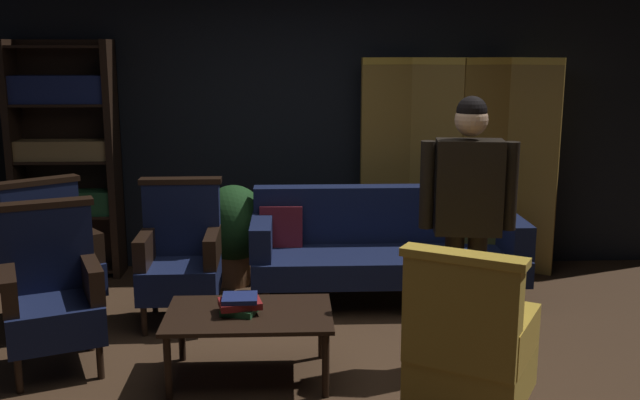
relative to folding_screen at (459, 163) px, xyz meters
The scene contains 15 objects.
ground_plane 2.69m from the folding_screen, 120.82° to the right, with size 10.00×10.00×0.00m, color #3D2819.
back_wall 1.38m from the folding_screen, 166.84° to the left, with size 7.20×0.10×2.80m, color black.
folding_screen is the anchor object (origin of this frame).
bookshelf 3.43m from the folding_screen, behind, with size 0.90×0.32×2.05m.
velvet_couch 1.14m from the folding_screen, 136.39° to the right, with size 2.12×0.78×0.88m.
coffee_table 2.80m from the folding_screen, 129.67° to the right, with size 1.00×0.64×0.42m.
armchair_gilt_accent 2.96m from the folding_screen, 101.76° to the right, with size 0.79×0.79×1.04m.
armchair_wing_left 3.56m from the folding_screen, 147.64° to the right, with size 0.75×0.75×1.04m.
armchair_wing_right 2.60m from the folding_screen, 154.13° to the right, with size 0.60×0.59×1.04m.
armchair_wing_far 3.45m from the folding_screen, 161.59° to the right, with size 0.81×0.81×1.04m.
standing_figure 2.00m from the folding_screen, 101.65° to the right, with size 0.59×0.26×1.70m.
potted_plant 2.05m from the folding_screen, behind, with size 0.56×0.56×0.86m.
book_green_cloth 2.82m from the folding_screen, 130.43° to the right, with size 0.19×0.19×0.04m, color #1E4C28.
book_red_leather 2.81m from the folding_screen, 130.43° to the right, with size 0.25×0.18×0.04m, color maroon.
book_navy_cloth 2.81m from the folding_screen, 130.43° to the right, with size 0.21×0.19×0.03m, color navy.
Camera 1 is at (-0.20, -4.07, 1.98)m, focal length 40.48 mm.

